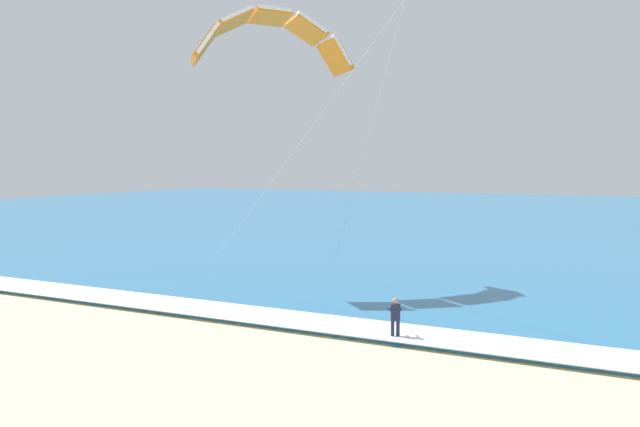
{
  "coord_description": "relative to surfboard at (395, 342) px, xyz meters",
  "views": [
    {
      "loc": [
        5.48,
        -8.22,
        6.58
      ],
      "look_at": [
        -6.64,
        16.85,
        4.4
      ],
      "focal_mm": 34.55,
      "sensor_mm": 36.0,
      "label": 1
    }
  ],
  "objects": [
    {
      "name": "kitesurfer",
      "position": [
        -0.01,
        0.02,
        0.91
      ],
      "size": [
        0.65,
        0.65,
        1.69
      ],
      "color": "#191E38",
      "rests_on": "ground"
    },
    {
      "name": "surf_foam",
      "position": [
        1.78,
        0.62,
        0.19
      ],
      "size": [
        200.0,
        2.58,
        0.04
      ],
      "primitive_type": "cube",
      "color": "white",
      "rests_on": "sea"
    },
    {
      "name": "sea",
      "position": [
        1.78,
        59.62,
        0.07
      ],
      "size": [
        200.0,
        120.0,
        0.2
      ],
      "primitive_type": "cube",
      "color": "teal",
      "rests_on": "ground"
    },
    {
      "name": "surfboard",
      "position": [
        0.0,
        0.0,
        0.0
      ],
      "size": [
        0.96,
        1.46,
        0.09
      ],
      "color": "#239EC6",
      "rests_on": "ground"
    },
    {
      "name": "kite_primary",
      "position": [
        -9.49,
        7.36,
        13.51
      ],
      "size": [
        12.81,
        10.81,
        13.65
      ],
      "color": "orange"
    }
  ]
}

